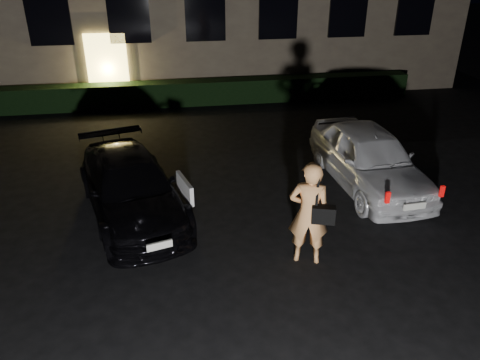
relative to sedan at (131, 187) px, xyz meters
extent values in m
plane|color=black|center=(2.39, -2.87, -0.62)|extent=(80.00, 80.00, 0.00)
cube|color=#F6D862|center=(-1.11, 8.07, 0.63)|extent=(1.40, 0.10, 2.50)
cube|color=black|center=(-2.81, 8.07, 2.38)|extent=(1.40, 0.10, 1.70)
cube|color=black|center=(-0.21, 8.07, 2.38)|extent=(1.40, 0.10, 1.70)
cube|color=black|center=(2.39, 8.07, 2.38)|extent=(1.40, 0.10, 1.70)
cube|color=black|center=(4.99, 8.07, 2.38)|extent=(1.40, 0.10, 1.70)
cube|color=black|center=(7.59, 8.07, 2.38)|extent=(1.40, 0.10, 1.70)
cube|color=black|center=(10.19, 8.07, 2.38)|extent=(1.40, 0.10, 1.70)
cube|color=black|center=(2.39, 7.63, -0.20)|extent=(15.00, 0.70, 0.85)
imported|color=black|center=(0.00, 0.00, 0.00)|extent=(2.80, 4.60, 1.25)
cube|color=white|center=(1.11, -0.52, 0.15)|extent=(0.31, 0.88, 0.42)
cube|color=silver|center=(0.58, -2.15, -0.08)|extent=(0.45, 0.16, 0.14)
imported|color=white|center=(5.46, 0.48, 0.09)|extent=(1.92, 4.26, 1.42)
cube|color=red|center=(4.99, -1.54, 0.15)|extent=(0.09, 0.06, 0.24)
cube|color=red|center=(6.17, -1.47, 0.15)|extent=(0.09, 0.06, 0.24)
cube|color=silver|center=(5.58, -1.56, -0.08)|extent=(0.48, 0.07, 0.14)
imported|color=#E89F5D|center=(3.19, -2.21, 0.36)|extent=(0.82, 0.65, 1.96)
cube|color=black|center=(3.38, -2.41, 0.43)|extent=(0.43, 0.29, 0.31)
cube|color=black|center=(3.27, -2.33, 0.87)|extent=(0.06, 0.08, 0.61)
camera|label=1|loc=(0.89, -8.96, 4.52)|focal=35.00mm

